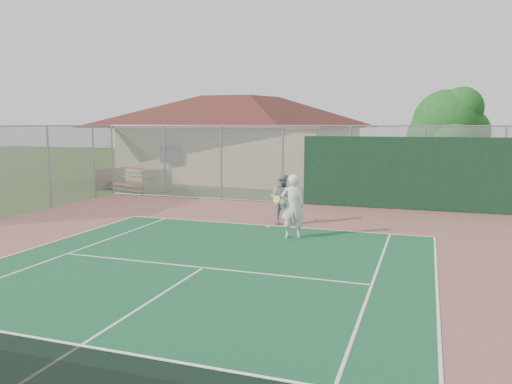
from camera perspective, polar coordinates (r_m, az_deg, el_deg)
back_fence at (r=21.83m, az=10.92°, el=2.64°), size 20.08×0.11×3.53m
side_fence_left at (r=22.90m, az=-22.56°, el=2.62°), size 0.08×9.00×3.50m
clubhouse at (r=32.87m, az=-1.72°, el=7.19°), size 15.85×11.56×6.38m
bleachers at (r=27.72m, az=-13.89°, el=1.43°), size 3.77×2.93×1.17m
tree at (r=25.66m, az=21.18°, el=7.07°), size 3.80×3.60×5.30m
player_white_front at (r=15.63m, az=4.19°, el=-1.68°), size 1.06×0.82×2.01m
player_grey_back at (r=17.77m, az=2.95°, el=-0.86°), size 1.01×0.86×1.81m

